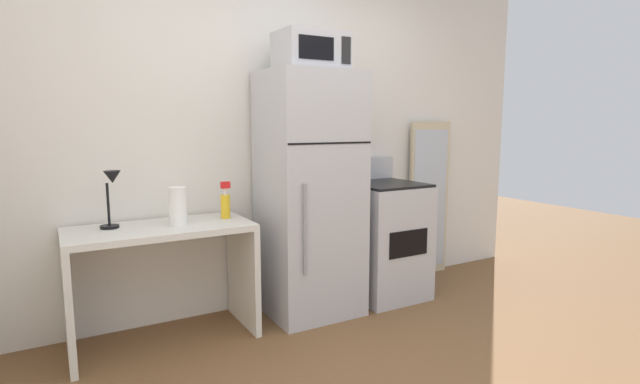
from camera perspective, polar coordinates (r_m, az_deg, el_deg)
name	(u,v)px	position (r m, az deg, el deg)	size (l,w,h in m)	color
wall_back_white	(272,135)	(3.71, -5.66, 6.80)	(5.00, 0.10, 2.60)	silver
desk	(162,262)	(3.22, -18.25, -7.88)	(1.11, 0.54, 0.75)	silver
desk_lamp	(111,189)	(3.16, -23.50, 0.29)	(0.14, 0.12, 0.35)	black
spray_bottle	(225,204)	(3.29, -11.16, -1.38)	(0.06, 0.06, 0.25)	yellow
paper_towel_roll	(178,206)	(3.15, -16.50, -1.60)	(0.11, 0.11, 0.24)	white
refrigerator	(310,195)	(3.47, -1.23, -0.36)	(0.65, 0.62, 1.74)	#B7B7BC
microwave	(311,52)	(3.45, -1.11, 16.30)	(0.46, 0.35, 0.26)	#B7B7BC
oven_range	(384,239)	(3.91, 7.56, -5.52)	(0.56, 0.61, 1.10)	#B7B7BC
leaning_mirror	(429,199)	(4.50, 12.77, -0.81)	(0.44, 0.03, 1.40)	#C6B793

